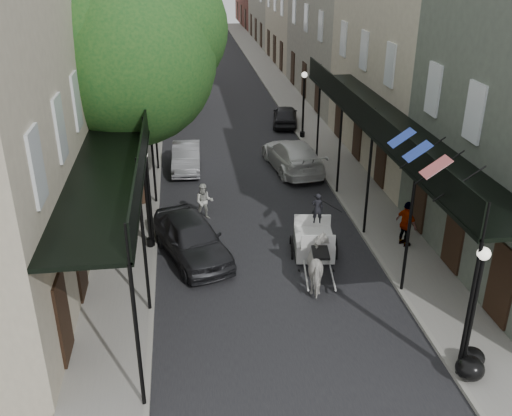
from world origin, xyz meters
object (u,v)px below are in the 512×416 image
object	(u,v)px
pedestrian_sidewalk_left	(156,121)
car_right_far	(285,115)
pedestrian_walking	(204,202)
car_left_near	(192,238)
lamppost_left	(147,198)
car_left_far	(173,82)
lamppost_right_near	(473,311)
carriage	(314,224)
horse	(320,265)
tree_far	(151,22)
car_left_mid	(186,157)
car_right_near	(293,155)
tree_near	(139,50)
lamppost_right_far	(303,104)
pedestrian_sidewalk_right	(406,224)

from	to	relation	value
pedestrian_sidewalk_left	car_right_far	world-z (taller)	pedestrian_sidewalk_left
pedestrian_walking	car_left_near	size ratio (longest dim) A/B	0.34
lamppost_left	car_left_far	bearing A→B (deg)	88.00
car_right_far	lamppost_left	bearing A→B (deg)	72.67
lamppost_left	lamppost_right_near	bearing A→B (deg)	-44.29
carriage	pedestrian_sidewalk_left	distance (m)	15.56
horse	car_left_near	xyz separation A→B (m)	(-4.06, 2.47, -0.02)
horse	car_left_far	size ratio (longest dim) A/B	0.42
car_left_near	car_left_far	world-z (taller)	car_left_near
tree_far	car_left_far	xyz separation A→B (m)	(1.01, 6.74, -5.22)
car_left_near	car_left_mid	world-z (taller)	car_left_near
tree_far	lamppost_right_near	bearing A→B (deg)	-72.32
car_right_near	car_right_far	bearing A→B (deg)	-104.32
horse	car_left_far	world-z (taller)	horse
tree_far	lamppost_left	distance (m)	18.57
tree_far	car_left_mid	size ratio (longest dim) A/B	2.25
horse	car_right_far	size ratio (longest dim) A/B	0.51
car_left_near	car_right_far	size ratio (longest dim) A/B	1.25
lamppost_right_near	car_left_near	distance (m)	9.90
tree_near	lamppost_right_near	distance (m)	15.39
horse	carriage	bearing A→B (deg)	-90.00
lamppost_right_far	horse	world-z (taller)	lamppost_right_far
tree_near	horse	size ratio (longest dim) A/B	5.14
pedestrian_sidewalk_right	car_right_far	size ratio (longest dim) A/B	0.48
horse	car_right_near	xyz separation A→B (m)	(1.14, 10.57, -0.05)
pedestrian_sidewalk_right	car_left_far	size ratio (longest dim) A/B	0.39
pedestrian_sidewalk_right	car_left_mid	world-z (taller)	pedestrian_sidewalk_right
horse	pedestrian_walking	world-z (taller)	horse
carriage	pedestrian_sidewalk_left	world-z (taller)	carriage
pedestrian_walking	pedestrian_sidewalk_left	xyz separation A→B (m)	(-2.20, 11.26, 0.17)
pedestrian_sidewalk_right	car_left_near	world-z (taller)	pedestrian_sidewalk_right
tree_near	carriage	size ratio (longest dim) A/B	3.64
lamppost_right_near	car_left_near	size ratio (longest dim) A/B	0.82
tree_far	car_right_near	world-z (taller)	tree_far
pedestrian_sidewalk_right	pedestrian_walking	bearing A→B (deg)	43.77
tree_far	carriage	xyz separation A→B (m)	(6.04, -19.02, -4.81)
tree_far	car_right_far	world-z (taller)	tree_far
car_right_near	tree_far	bearing A→B (deg)	-64.58
horse	lamppost_right_near	bearing A→B (deg)	126.95
lamppost_right_near	pedestrian_sidewalk_right	world-z (taller)	lamppost_right_near
lamppost_left	lamppost_right_far	bearing A→B (deg)	55.65
tree_far	lamppost_right_near	xyz separation A→B (m)	(8.35, -26.18, -3.79)
tree_near	car_right_far	distance (m)	14.41
tree_near	lamppost_right_near	world-z (taller)	tree_near
horse	lamppost_right_far	bearing A→B (deg)	-92.09
tree_far	pedestrian_walking	bearing A→B (deg)	-81.97
pedestrian_sidewalk_left	car_left_mid	distance (m)	5.75
car_left_far	carriage	bearing A→B (deg)	-61.57
lamppost_left	car_left_mid	distance (m)	8.26
lamppost_right_far	car_right_near	bearing A→B (deg)	-107.64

